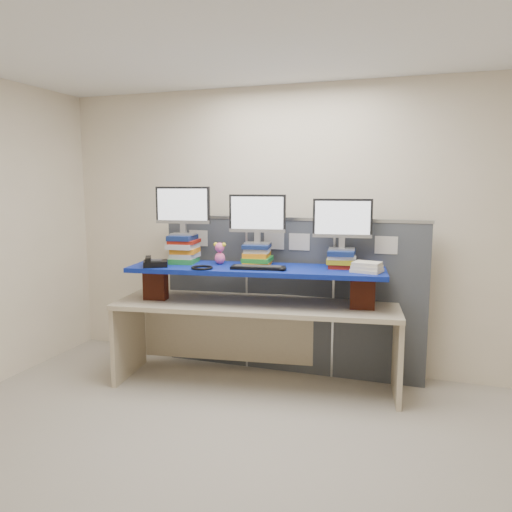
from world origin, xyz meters
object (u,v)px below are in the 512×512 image
(monitor_right, at_px, (342,221))
(desk_phone, at_px, (154,263))
(monitor_center, at_px, (257,216))
(keyboard, at_px, (258,267))
(blue_board, at_px, (256,269))
(desk, at_px, (256,319))
(monitor_left, at_px, (183,208))

(monitor_right, distance_m, desk_phone, 1.73)
(monitor_center, bearing_deg, desk_phone, -163.74)
(desk_phone, bearing_deg, keyboard, -19.30)
(blue_board, height_order, monitor_right, monitor_right)
(desk_phone, bearing_deg, blue_board, -12.64)
(keyboard, relative_size, desk_phone, 1.76)
(monitor_right, bearing_deg, desk, -171.07)
(monitor_right, height_order, desk_phone, monitor_right)
(blue_board, height_order, desk_phone, desk_phone)
(monitor_left, height_order, keyboard, monitor_left)
(monitor_right, distance_m, keyboard, 0.85)
(monitor_center, relative_size, monitor_right, 1.00)
(blue_board, distance_m, keyboard, 0.12)
(desk, xyz_separation_m, blue_board, (0.00, 0.00, 0.46))
(monitor_right, relative_size, desk_phone, 1.87)
(monitor_left, bearing_deg, desk, -9.35)
(monitor_center, distance_m, keyboard, 0.49)
(desk, distance_m, monitor_right, 1.18)
(desk_phone, bearing_deg, desk, -12.64)
(blue_board, relative_size, keyboard, 4.66)
(blue_board, bearing_deg, monitor_center, 94.85)
(desk_phone, bearing_deg, monitor_center, -5.35)
(keyboard, bearing_deg, desk, 109.59)
(blue_board, relative_size, desk_phone, 8.21)
(monitor_right, bearing_deg, monitor_center, -180.00)
(desk, xyz_separation_m, keyboard, (0.05, -0.10, 0.50))
(monitor_right, bearing_deg, blue_board, -171.07)
(blue_board, distance_m, monitor_right, 0.88)
(blue_board, xyz_separation_m, keyboard, (0.05, -0.10, 0.04))
(keyboard, bearing_deg, monitor_right, 16.58)
(desk, bearing_deg, keyboard, -69.61)
(keyboard, bearing_deg, monitor_center, 101.59)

